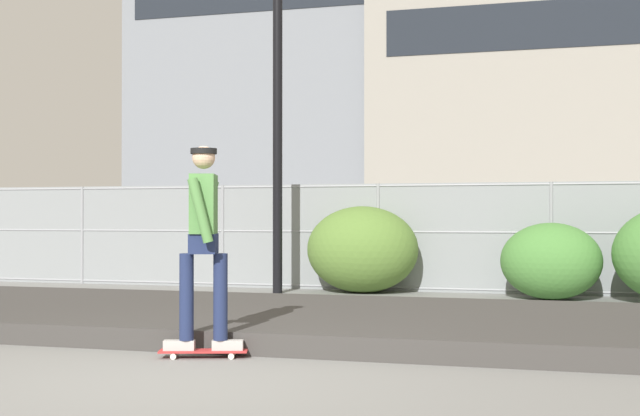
{
  "coord_description": "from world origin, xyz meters",
  "views": [
    {
      "loc": [
        2.91,
        -6.13,
        1.29
      ],
      "look_at": [
        -0.33,
        5.48,
        1.4
      ],
      "focal_mm": 46.98,
      "sensor_mm": 36.0,
      "label": 1
    }
  ],
  "objects_px": {
    "skater": "(204,233)",
    "street_lamp": "(278,42)",
    "skateboard": "(203,351)",
    "parked_car_near": "(259,237)",
    "shrub_left": "(362,249)",
    "shrub_center": "(551,261)"
  },
  "relations": [
    {
      "from": "street_lamp",
      "to": "shrub_left",
      "type": "bearing_deg",
      "value": 18.53
    },
    {
      "from": "skateboard",
      "to": "skater",
      "type": "xyz_separation_m",
      "value": [
        0.0,
        0.0,
        1.08
      ]
    },
    {
      "from": "street_lamp",
      "to": "parked_car_near",
      "type": "distance_m",
      "value": 5.56
    },
    {
      "from": "shrub_left",
      "to": "shrub_center",
      "type": "distance_m",
      "value": 3.08
    },
    {
      "from": "shrub_left",
      "to": "shrub_center",
      "type": "height_order",
      "value": "shrub_left"
    },
    {
      "from": "shrub_center",
      "to": "street_lamp",
      "type": "bearing_deg",
      "value": -178.74
    },
    {
      "from": "skateboard",
      "to": "parked_car_near",
      "type": "relative_size",
      "value": 0.18
    },
    {
      "from": "skater",
      "to": "street_lamp",
      "type": "bearing_deg",
      "value": 102.43
    },
    {
      "from": "skateboard",
      "to": "parked_car_near",
      "type": "distance_m",
      "value": 10.75
    },
    {
      "from": "skateboard",
      "to": "parked_car_near",
      "type": "xyz_separation_m",
      "value": [
        -3.15,
        10.25,
        0.78
      ]
    },
    {
      "from": "shrub_center",
      "to": "skater",
      "type": "bearing_deg",
      "value": -115.69
    },
    {
      "from": "skater",
      "to": "shrub_left",
      "type": "xyz_separation_m",
      "value": [
        -0.02,
        6.67,
        -0.41
      ]
    },
    {
      "from": "skater",
      "to": "shrub_left",
      "type": "distance_m",
      "value": 6.68
    },
    {
      "from": "skater",
      "to": "parked_car_near",
      "type": "distance_m",
      "value": 10.73
    },
    {
      "from": "skater",
      "to": "shrub_center",
      "type": "bearing_deg",
      "value": 64.31
    },
    {
      "from": "parked_car_near",
      "to": "street_lamp",
      "type": "bearing_deg",
      "value": -66.21
    },
    {
      "from": "street_lamp",
      "to": "skateboard",
      "type": "bearing_deg",
      "value": -77.57
    },
    {
      "from": "parked_car_near",
      "to": "shrub_center",
      "type": "height_order",
      "value": "parked_car_near"
    },
    {
      "from": "skateboard",
      "to": "shrub_left",
      "type": "relative_size",
      "value": 0.44
    },
    {
      "from": "street_lamp",
      "to": "shrub_center",
      "type": "bearing_deg",
      "value": 1.26
    },
    {
      "from": "street_lamp",
      "to": "shrub_left",
      "type": "relative_size",
      "value": 3.6
    },
    {
      "from": "skateboard",
      "to": "street_lamp",
      "type": "xyz_separation_m",
      "value": [
        -1.37,
        6.21,
        4.16
      ]
    }
  ]
}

